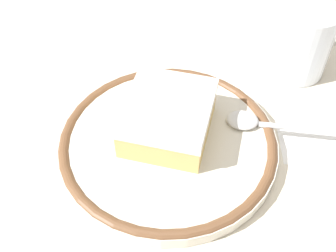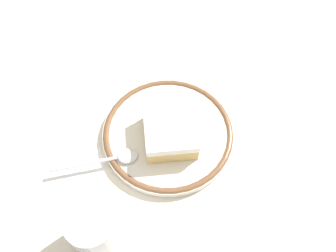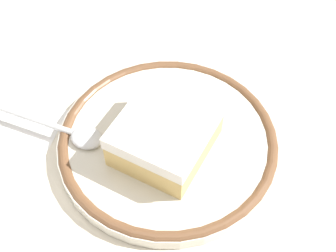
% 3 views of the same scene
% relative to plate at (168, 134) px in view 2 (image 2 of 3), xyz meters
% --- Properties ---
extents(ground_plane, '(2.40, 2.40, 0.00)m').
position_rel_plate_xyz_m(ground_plane, '(-0.03, -0.02, -0.01)').
color(ground_plane, '#B7B2A8').
extents(placemat, '(0.45, 0.32, 0.00)m').
position_rel_plate_xyz_m(placemat, '(-0.03, -0.02, -0.01)').
color(placemat, beige).
rests_on(placemat, ground_plane).
extents(plate, '(0.22, 0.22, 0.02)m').
position_rel_plate_xyz_m(plate, '(0.00, 0.00, 0.00)').
color(plate, silver).
rests_on(plate, placemat).
extents(cake_slice, '(0.10, 0.10, 0.04)m').
position_rel_plate_xyz_m(cake_slice, '(0.00, -0.01, 0.03)').
color(cake_slice, '#DBB76B').
rests_on(cake_slice, plate).
extents(spoon, '(0.14, 0.03, 0.01)m').
position_rel_plate_xyz_m(spoon, '(-0.09, -0.02, 0.01)').
color(spoon, silver).
rests_on(spoon, plate).
extents(cup, '(0.07, 0.07, 0.08)m').
position_rel_plate_xyz_m(cup, '(-0.14, -0.13, 0.03)').
color(cup, silver).
rests_on(cup, placemat).
extents(napkin, '(0.13, 0.10, 0.00)m').
position_rel_plate_xyz_m(napkin, '(-0.18, -0.04, -0.01)').
color(napkin, white).
rests_on(napkin, placemat).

